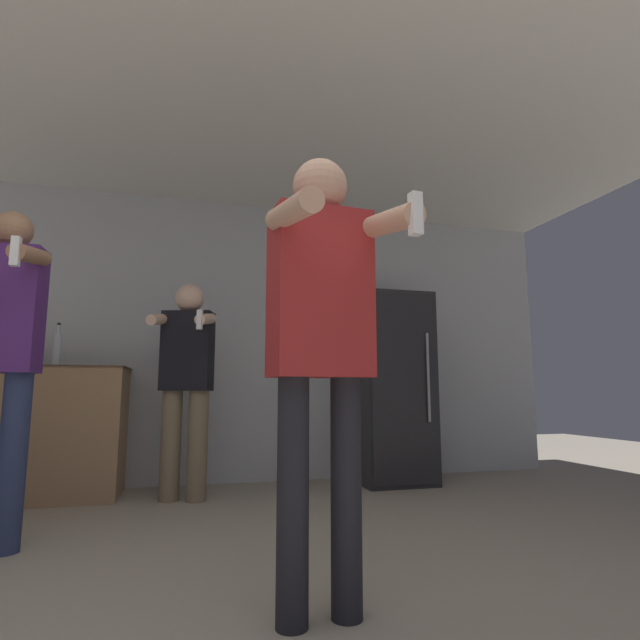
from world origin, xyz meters
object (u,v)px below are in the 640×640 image
at_px(refrigerator, 390,387).
at_px(bottle_brown_liquor, 57,349).
at_px(person_man_side, 1,351).
at_px(person_spectator_back, 186,379).
at_px(person_woman_foreground, 321,326).
at_px(bottle_red_label, 16,352).

distance_m(refrigerator, bottle_brown_liquor, 2.78).
bearing_deg(person_man_side, person_spectator_back, 46.98).
height_order(bottle_brown_liquor, person_woman_foreground, person_woman_foreground).
distance_m(bottle_red_label, person_spectator_back, 1.33).
bearing_deg(bottle_red_label, refrigerator, -1.06).
xyz_separation_m(refrigerator, person_woman_foreground, (-1.32, -2.45, 0.20)).
distance_m(refrigerator, bottle_red_label, 3.06).
bearing_deg(refrigerator, bottle_brown_liquor, 178.83).
relative_size(refrigerator, bottle_brown_liquor, 4.81).
relative_size(refrigerator, bottle_red_label, 5.65).
distance_m(bottle_brown_liquor, person_spectator_back, 1.07).
height_order(person_man_side, person_spectator_back, person_man_side).
relative_size(person_woman_foreground, person_spectator_back, 1.04).
bearing_deg(bottle_brown_liquor, person_man_side, -88.24).
distance_m(person_man_side, person_spectator_back, 1.38).
bearing_deg(refrigerator, person_man_side, -154.40).
bearing_deg(person_spectator_back, person_man_side, -133.02).
height_order(person_woman_foreground, person_spectator_back, person_woman_foreground).
xyz_separation_m(person_man_side, person_spectator_back, (0.94, 1.00, -0.11)).
relative_size(bottle_brown_liquor, person_woman_foreground, 0.21).
xyz_separation_m(bottle_red_label, person_man_side, (0.33, -1.36, -0.09)).
height_order(bottle_brown_liquor, person_spectator_back, person_spectator_back).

